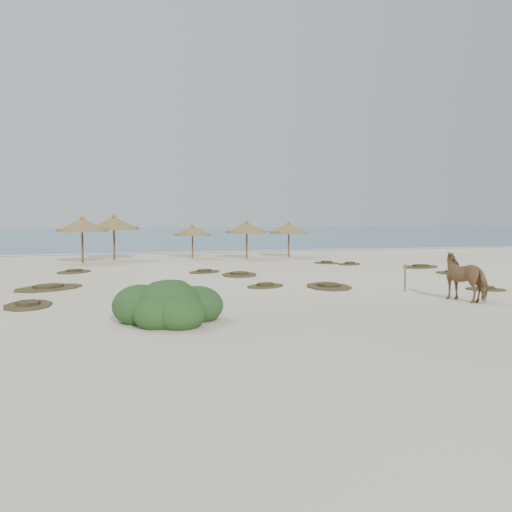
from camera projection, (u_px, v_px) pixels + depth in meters
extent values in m
plane|color=#FAEFCD|center=(296.00, 297.00, 20.55)|extent=(160.00, 160.00, 0.00)
cube|color=#295B7D|center=(136.00, 234.00, 92.37)|extent=(200.00, 100.00, 0.01)
cube|color=silver|center=(183.00, 252.00, 45.45)|extent=(70.00, 0.60, 0.01)
cylinder|color=brown|center=(114.00, 243.00, 37.72)|extent=(0.13, 0.13, 2.30)
cylinder|color=olive|center=(114.00, 228.00, 37.65)|extent=(4.24, 4.24, 0.20)
cone|color=olive|center=(114.00, 223.00, 37.63)|extent=(4.10, 4.10, 0.82)
cone|color=olive|center=(114.00, 215.00, 37.59)|extent=(0.39, 0.39, 0.24)
cylinder|color=brown|center=(82.00, 245.00, 35.18)|extent=(0.13, 0.13, 2.23)
cylinder|color=olive|center=(82.00, 230.00, 35.11)|extent=(3.32, 3.32, 0.19)
cone|color=olive|center=(82.00, 225.00, 35.09)|extent=(3.21, 3.21, 0.79)
cone|color=olive|center=(82.00, 217.00, 35.05)|extent=(0.38, 0.38, 0.23)
cylinder|color=brown|center=(192.00, 245.00, 39.37)|extent=(0.10, 0.10, 1.79)
cylinder|color=olive|center=(192.00, 234.00, 39.32)|extent=(3.35, 3.35, 0.15)
cone|color=olive|center=(192.00, 230.00, 39.30)|extent=(3.24, 3.24, 0.64)
cone|color=olive|center=(192.00, 225.00, 39.27)|extent=(0.31, 0.31, 0.19)
cylinder|color=brown|center=(247.00, 244.00, 38.64)|extent=(0.11, 0.11, 2.01)
cylinder|color=olive|center=(247.00, 232.00, 38.59)|extent=(3.80, 3.80, 0.17)
cone|color=olive|center=(247.00, 227.00, 38.56)|extent=(3.68, 3.68, 0.72)
cone|color=olive|center=(247.00, 221.00, 38.53)|extent=(0.34, 0.34, 0.21)
cylinder|color=brown|center=(289.00, 244.00, 40.36)|extent=(0.11, 0.11, 1.92)
cylinder|color=olive|center=(289.00, 232.00, 40.31)|extent=(3.12, 3.12, 0.16)
cone|color=olive|center=(289.00, 228.00, 40.29)|extent=(3.02, 3.02, 0.69)
cone|color=olive|center=(289.00, 222.00, 40.26)|extent=(0.33, 0.33, 0.20)
imported|color=olive|center=(467.00, 277.00, 19.49)|extent=(1.39, 2.11, 1.64)
cylinder|color=#69614F|center=(405.00, 278.00, 21.95)|extent=(0.10, 0.10, 1.07)
ellipsoid|color=#2D5122|center=(169.00, 305.00, 15.40)|extent=(1.82, 1.82, 1.37)
ellipsoid|color=#2D5122|center=(197.00, 305.00, 15.90)|extent=(1.46, 1.46, 1.09)
ellipsoid|color=#2D5122|center=(141.00, 306.00, 15.55)|extent=(1.55, 1.55, 1.16)
ellipsoid|color=#2D5122|center=(179.00, 313.00, 14.85)|extent=(1.37, 1.37, 1.02)
ellipsoid|color=#2D5122|center=(158.00, 314.00, 14.87)|extent=(1.27, 1.27, 0.96)
ellipsoid|color=#2D5122|center=(184.00, 306.00, 16.35)|extent=(1.09, 1.09, 0.82)
ellipsoid|color=#2D5122|center=(177.00, 291.00, 15.89)|extent=(0.82, 0.82, 0.61)
ellipsoid|color=#2D5122|center=(158.00, 291.00, 15.39)|extent=(0.73, 0.73, 0.55)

